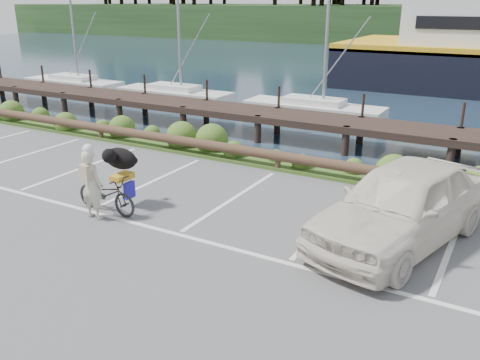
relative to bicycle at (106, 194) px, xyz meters
name	(u,v)px	position (x,y,z in m)	size (l,w,h in m)	color
ground	(188,228)	(2.18, 0.20, -0.46)	(72.00, 72.00, 0.00)	#4F4E51
vegetation_strip	(288,163)	(2.18, 5.50, -0.41)	(34.00, 1.60, 0.10)	#3D5B21
log_rail	(278,170)	(2.18, 4.80, -0.46)	(32.00, 0.30, 0.60)	#443021
bicycle	(106,194)	(0.00, 0.00, 0.00)	(0.61, 1.75, 0.92)	black
cyclist	(92,185)	(-0.01, -0.41, 0.36)	(0.59, 0.39, 1.63)	beige
dog	(121,158)	(0.02, 0.56, 0.72)	(0.91, 0.44, 0.52)	black
parked_car	(402,204)	(6.38, 1.78, 0.39)	(2.00, 4.96, 1.69)	silver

